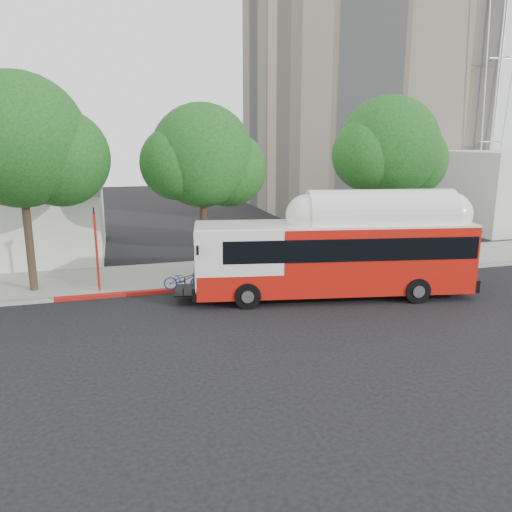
{
  "coord_description": "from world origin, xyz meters",
  "views": [
    {
      "loc": [
        -5.17,
        -18.38,
        6.84
      ],
      "look_at": [
        0.88,
        3.0,
        1.67
      ],
      "focal_mm": 35.0,
      "sensor_mm": 36.0,
      "label": 1
    }
  ],
  "objects": [
    {
      "name": "signal_pole",
      "position": [
        -6.11,
        4.5,
        2.02
      ],
      "size": [
        0.11,
        0.37,
        3.95
      ],
      "color": "red",
      "rests_on": "ground"
    },
    {
      "name": "curb_strip",
      "position": [
        0.0,
        3.9,
        0.07
      ],
      "size": [
        60.0,
        0.3,
        0.15
      ],
      "primitive_type": "cube",
      "color": "gray",
      "rests_on": "ground"
    },
    {
      "name": "sidewalk",
      "position": [
        0.0,
        6.5,
        0.07
      ],
      "size": [
        60.0,
        5.0,
        0.15
      ],
      "primitive_type": "cube",
      "color": "gray",
      "rests_on": "ground"
    },
    {
      "name": "apartment_tower",
      "position": [
        18.0,
        28.0,
        17.62
      ],
      "size": [
        18.0,
        18.0,
        37.0
      ],
      "color": "tan",
      "rests_on": "ground"
    },
    {
      "name": "street_tree_mid",
      "position": [
        -0.59,
        6.06,
        5.91
      ],
      "size": [
        5.75,
        5.0,
        8.62
      ],
      "color": "#2D2116",
      "rests_on": "ground"
    },
    {
      "name": "street_tree_right",
      "position": [
        9.44,
        5.86,
        6.26
      ],
      "size": [
        6.21,
        5.4,
        9.18
      ],
      "color": "#2D2116",
      "rests_on": "ground"
    },
    {
      "name": "ground",
      "position": [
        0.0,
        0.0,
        0.0
      ],
      "size": [
        120.0,
        120.0,
        0.0
      ],
      "primitive_type": "plane",
      "color": "black",
      "rests_on": "ground"
    },
    {
      "name": "transit_bus",
      "position": [
        4.01,
        1.21,
        1.79
      ],
      "size": [
        13.16,
        4.67,
        3.83
      ],
      "rotation": [
        0.0,
        0.0,
        -0.18
      ],
      "color": "red",
      "rests_on": "ground"
    },
    {
      "name": "red_curb_segment",
      "position": [
        -3.0,
        3.9,
        0.08
      ],
      "size": [
        10.0,
        0.32,
        0.16
      ],
      "primitive_type": "cube",
      "color": "maroon",
      "rests_on": "ground"
    },
    {
      "name": "street_tree_left",
      "position": [
        -8.53,
        5.56,
        6.6
      ],
      "size": [
        6.67,
        5.8,
        9.74
      ],
      "color": "#2D2116",
      "rests_on": "ground"
    }
  ]
}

